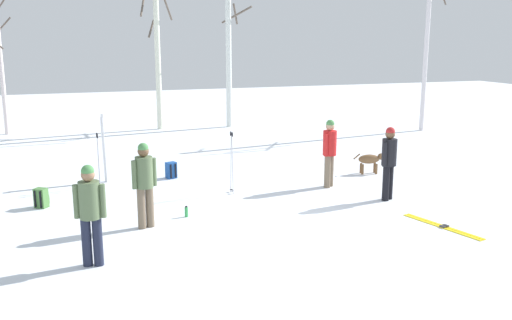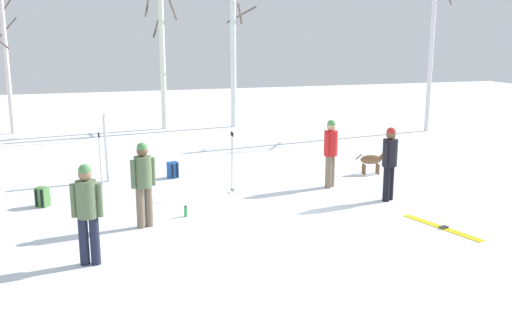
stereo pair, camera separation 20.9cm
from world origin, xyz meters
name	(u,v)px [view 2 (the right image)]	position (x,y,z in m)	size (l,w,h in m)	color
ground_plane	(292,224)	(0.00, 0.00, 0.00)	(60.00, 60.00, 0.00)	white
person_0	(331,149)	(1.96, 2.39, 0.98)	(0.43, 0.36, 1.72)	#72604C
person_1	(143,179)	(-2.86, 0.76, 0.98)	(0.50, 0.34, 1.72)	#72604C
person_2	(390,159)	(2.74, 0.90, 0.98)	(0.46, 0.34, 1.72)	black
person_3	(87,208)	(-3.97, -0.88, 0.98)	(0.51, 0.34, 1.72)	#1E2338
dog	(373,160)	(3.68, 3.30, 0.39)	(0.88, 0.35, 0.57)	brown
ski_pair_planted_0	(106,148)	(-3.35, 4.77, 0.89)	(0.09, 0.20, 1.79)	white
ski_pair_lying_0	(442,227)	(2.75, -1.14, 0.01)	(0.64, 1.86, 0.05)	yellow
ski_poles_0	(100,158)	(-3.53, 4.19, 0.74)	(0.07, 0.27, 1.38)	#B2B2BC
ski_poles_1	(232,161)	(-0.52, 2.62, 0.80)	(0.07, 0.23, 1.51)	#B2B2BC
backpack_0	(173,170)	(-1.65, 4.57, 0.21)	(0.31, 0.33, 0.44)	#1E4C99
backpack_1	(42,197)	(-4.87, 2.87, 0.21)	(0.34, 0.34, 0.44)	#4C7F3F
water_bottle_0	(186,211)	(-1.96, 1.15, 0.11)	(0.07, 0.07, 0.24)	green
birch_tree_1	(7,63)	(-6.40, 13.59, 2.73)	(1.14, 1.15, 5.41)	silver
birch_tree_2	(162,44)	(-0.56, 12.93, 3.46)	(1.46, 1.45, 6.64)	silver
birch_tree_3	(234,46)	(2.34, 12.58, 3.34)	(1.77, 1.79, 6.42)	silver
birch_tree_4	(433,33)	(9.44, 9.10, 3.88)	(1.49, 1.31, 7.39)	silver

